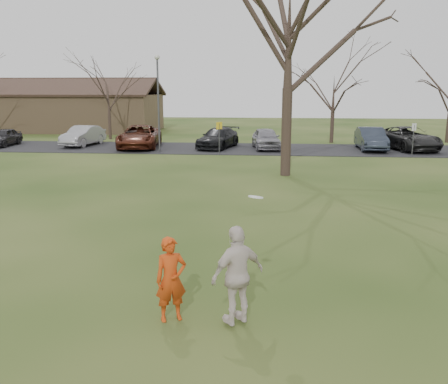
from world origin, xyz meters
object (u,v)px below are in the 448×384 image
at_px(big_tree, 289,26).
at_px(car_1, 83,136).
at_px(player_defender, 171,279).
at_px(lamp_post, 158,91).
at_px(car_5, 371,139).
at_px(car_0, 3,137).
at_px(car_6, 408,138).
at_px(car_3, 218,138).
at_px(car_2, 139,137).
at_px(catching_play, 238,275).
at_px(building, 55,111).
at_px(car_4, 266,138).

bearing_deg(big_tree, car_1, 143.68).
xyz_separation_m(player_defender, lamp_post, (-5.43, 22.90, 3.17)).
relative_size(player_defender, car_5, 0.35).
bearing_deg(car_0, car_6, -1.68).
xyz_separation_m(car_3, car_6, (13.07, 0.28, 0.08)).
bearing_deg(big_tree, car_2, 135.55).
relative_size(car_0, car_3, 0.79).
distance_m(car_3, car_5, 10.50).
relative_size(car_1, car_3, 0.92).
bearing_deg(car_3, catching_play, -68.89).
bearing_deg(car_5, car_2, -178.18).
xyz_separation_m(catching_play, building, (-20.67, 38.52, 0.95)).
bearing_deg(car_1, building, 129.28).
distance_m(car_3, car_4, 3.37).
distance_m(car_2, building, 17.93).
bearing_deg(catching_play, car_2, 108.84).
height_order(car_1, catching_play, catching_play).
relative_size(lamp_post, big_tree, 0.45).
xyz_separation_m(car_0, catching_play, (18.83, -25.42, 0.30)).
distance_m(player_defender, car_2, 26.23).
height_order(car_2, car_6, car_2).
bearing_deg(car_6, lamp_post, 175.20).
height_order(building, lamp_post, lamp_post).
bearing_deg(car_0, car_4, -2.50).
height_order(player_defender, big_tree, big_tree).
relative_size(player_defender, lamp_post, 0.26).
xyz_separation_m(car_1, car_5, (20.49, -0.52, 0.04)).
bearing_deg(building, car_4, -31.80).
bearing_deg(lamp_post, car_3, 36.86).
bearing_deg(car_5, catching_play, -105.44).
distance_m(car_0, car_6, 28.83).
relative_size(car_1, big_tree, 0.31).
relative_size(car_3, lamp_post, 0.76).
height_order(car_6, catching_play, catching_play).
distance_m(car_5, big_tree, 13.30).
distance_m(player_defender, car_0, 30.82).
distance_m(car_6, big_tree, 14.93).
bearing_deg(car_2, car_5, -5.28).
distance_m(car_1, car_2, 4.52).
bearing_deg(catching_play, building, 118.22).
xyz_separation_m(catching_play, big_tree, (1.33, 15.52, 6.02)).
distance_m(car_1, car_6, 23.06).
distance_m(car_0, car_3, 15.76).
height_order(car_6, lamp_post, lamp_post).
xyz_separation_m(car_6, catching_play, (-9.99, -25.99, 0.17)).
bearing_deg(car_6, car_4, 167.83).
height_order(car_0, car_6, car_6).
height_order(player_defender, car_2, car_2).
xyz_separation_m(car_5, big_tree, (-6.09, -10.07, 6.20)).
distance_m(car_1, lamp_post, 7.80).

